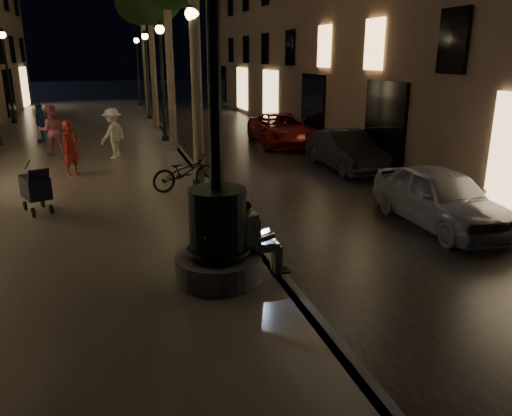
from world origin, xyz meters
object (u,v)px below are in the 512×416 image
object	(u,v)px
tree_far	(142,5)
bicycle	(185,172)
pedestrian_red	(71,148)
lamp_curb_d	(138,62)
seated_man_laptop	(255,235)
pedestrian_blue	(40,122)
car_front	(441,197)
lamp_curb_b	(162,66)
lamp_left_c	(6,64)
car_third	(282,130)
stroller	(36,187)
pedestrian_pink	(51,130)
lamp_curb_a	(194,72)
pedestrian_white	(113,133)
lamp_curb_c	(147,63)
car_second	(346,151)
fountain_lamppost	(218,219)

from	to	relation	value
tree_far	bicycle	bearing A→B (deg)	-91.46
pedestrian_red	lamp_curb_d	bearing A→B (deg)	36.02
seated_man_laptop	pedestrian_blue	xyz separation A→B (m)	(-4.87, 15.03, 0.15)
car_front	pedestrian_blue	size ratio (longest dim) A/B	2.34
lamp_curb_b	lamp_left_c	world-z (taller)	same
car_third	lamp_curb_b	bearing A→B (deg)	168.40
lamp_curb_b	bicycle	size ratio (longest dim) A/B	2.62
tree_far	bicycle	size ratio (longest dim) A/B	4.08
stroller	pedestrian_red	world-z (taller)	pedestrian_red
seated_man_laptop	pedestrian_pink	world-z (taller)	pedestrian_pink
seated_man_laptop	bicycle	bearing A→B (deg)	92.95
lamp_left_c	bicycle	bearing A→B (deg)	-67.56
lamp_curb_a	pedestrian_blue	distance (m)	10.54
lamp_curb_a	car_front	size ratio (longest dim) A/B	1.24
lamp_curb_a	lamp_curb_d	bearing A→B (deg)	90.00
seated_man_laptop	bicycle	world-z (taller)	seated_man_laptop
seated_man_laptop	car_third	world-z (taller)	seated_man_laptop
lamp_curb_a	pedestrian_blue	bearing A→B (deg)	118.77
pedestrian_white	bicycle	world-z (taller)	pedestrian_white
lamp_curb_b	pedestrian_blue	distance (m)	5.53
car_third	lamp_curb_c	bearing A→B (deg)	120.77
lamp_curb_d	car_front	bearing A→B (deg)	-80.54
lamp_curb_b	pedestrian_pink	world-z (taller)	lamp_curb_b
car_second	lamp_left_c	bearing A→B (deg)	130.18
lamp_curb_c	pedestrian_white	size ratio (longest dim) A/B	2.78
pedestrian_blue	lamp_left_c	bearing A→B (deg)	-176.80
car_third	lamp_left_c	bearing A→B (deg)	145.60
pedestrian_red	pedestrian_pink	world-z (taller)	pedestrian_pink
pedestrian_white	lamp_left_c	bearing A→B (deg)	-115.53
lamp_curb_c	car_third	xyz separation A→B (m)	(4.74, -9.30, -2.58)
lamp_left_c	bicycle	xyz separation A→B (m)	(6.72, -16.26, -2.55)
car_second	tree_far	bearing A→B (deg)	107.07
lamp_curb_d	pedestrian_white	size ratio (longest dim) A/B	2.78
tree_far	pedestrian_white	world-z (taller)	tree_far
fountain_lamppost	lamp_left_c	world-z (taller)	fountain_lamppost
lamp_curb_b	pedestrian_red	xyz separation A→B (m)	(-3.38, -5.63, -2.21)
tree_far	lamp_left_c	world-z (taller)	tree_far
lamp_left_c	pedestrian_red	world-z (taller)	lamp_left_c
lamp_curb_c	pedestrian_blue	world-z (taller)	lamp_curb_c
car_second	pedestrian_pink	xyz separation A→B (m)	(-9.45, 4.38, 0.45)
lamp_curb_a	bicycle	size ratio (longest dim) A/B	2.62
seated_man_laptop	pedestrian_white	xyz separation A→B (m)	(-2.04, 10.78, 0.18)
pedestrian_white	pedestrian_pink	bearing A→B (deg)	-78.19
lamp_curb_d	pedestrian_red	bearing A→B (deg)	-98.88
lamp_curb_b	car_second	bearing A→B (deg)	-51.05
lamp_curb_b	car_front	bearing A→B (deg)	-68.96
stroller	tree_far	bearing A→B (deg)	55.86
fountain_lamppost	bicycle	world-z (taller)	fountain_lamppost
tree_far	pedestrian_pink	bearing A→B (deg)	-109.71
seated_man_laptop	pedestrian_pink	xyz separation A→B (m)	(-4.15, 11.94, 0.22)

